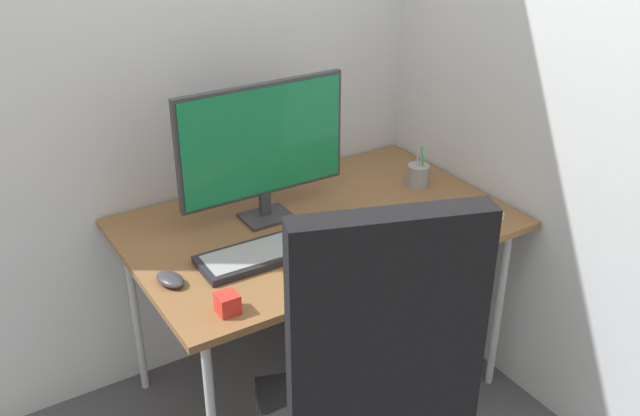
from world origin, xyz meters
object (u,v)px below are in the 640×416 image
filing_cabinet (376,280)px  keyboard (270,251)px  mouse (170,279)px  monitor (263,144)px  desk_clamp_accessory (228,303)px  pen_holder (418,175)px  notebook (477,212)px

filing_cabinet → keyboard: size_ratio=1.30×
keyboard → mouse: mouse is taller
monitor → keyboard: (-0.11, -0.24, -0.26)m
mouse → monitor: bearing=12.0°
mouse → desk_clamp_accessory: desk_clamp_accessory is taller
keyboard → desk_clamp_accessory: desk_clamp_accessory is taller
pen_holder → desk_clamp_accessory: size_ratio=2.94×
mouse → filing_cabinet: bearing=-2.2°
pen_holder → keyboard: bearing=-167.7°
filing_cabinet → mouse: (-0.93, -0.21, 0.44)m
monitor → notebook: size_ratio=3.96×
pen_holder → monitor: bearing=172.9°
monitor → pen_holder: (0.62, -0.08, -0.23)m
keyboard → notebook: size_ratio=3.05×
keyboard → desk_clamp_accessory: 0.33m
filing_cabinet → monitor: (-0.49, 0.01, 0.70)m
filing_cabinet → monitor: monitor is taller
monitor → pen_holder: size_ratio=3.49×
notebook → desk_clamp_accessory: size_ratio=2.59×
pen_holder → notebook: bearing=-86.2°
pen_holder → desk_clamp_accessory: pen_holder is taller
filing_cabinet → keyboard: keyboard is taller
monitor → notebook: bearing=-30.8°
keyboard → pen_holder: pen_holder is taller
desk_clamp_accessory → filing_cabinet: bearing=27.3°
filing_cabinet → notebook: size_ratio=3.97×
pen_holder → notebook: pen_holder is taller
keyboard → notebook: same height
mouse → desk_clamp_accessory: bearing=-84.6°
monitor → keyboard: bearing=-114.7°
filing_cabinet → desk_clamp_accessory: desk_clamp_accessory is taller
monitor → desk_clamp_accessory: bearing=-128.6°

